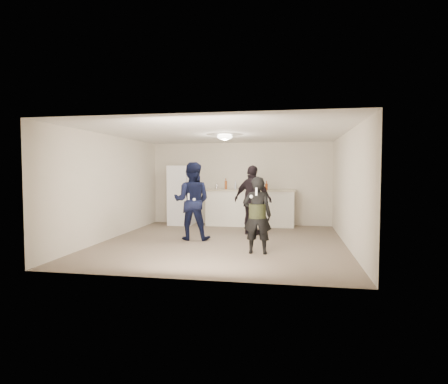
% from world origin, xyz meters
% --- Properties ---
extents(floor, '(6.00, 6.00, 0.00)m').
position_xyz_m(floor, '(0.00, 0.00, 0.00)').
color(floor, '#6B5B4C').
rests_on(floor, ground).
extents(ceiling, '(6.00, 6.00, 0.00)m').
position_xyz_m(ceiling, '(0.00, 0.00, 2.50)').
color(ceiling, silver).
rests_on(ceiling, wall_back).
extents(wall_back, '(6.00, 0.00, 6.00)m').
position_xyz_m(wall_back, '(0.00, 3.00, 1.25)').
color(wall_back, beige).
rests_on(wall_back, floor).
extents(wall_front, '(6.00, 0.00, 6.00)m').
position_xyz_m(wall_front, '(0.00, -3.00, 1.25)').
color(wall_front, beige).
rests_on(wall_front, floor).
extents(wall_left, '(0.00, 6.00, 6.00)m').
position_xyz_m(wall_left, '(-2.75, 0.00, 1.25)').
color(wall_left, beige).
rests_on(wall_left, floor).
extents(wall_right, '(0.00, 6.00, 6.00)m').
position_xyz_m(wall_right, '(2.75, 0.00, 1.25)').
color(wall_right, beige).
rests_on(wall_right, floor).
extents(counter, '(2.60, 0.56, 1.05)m').
position_xyz_m(counter, '(0.34, 2.67, 0.53)').
color(counter, white).
rests_on(counter, floor).
extents(counter_top, '(2.68, 0.64, 0.04)m').
position_xyz_m(counter_top, '(0.34, 2.67, 1.07)').
color(counter_top, beige).
rests_on(counter_top, counter).
extents(fridge, '(0.70, 0.70, 1.80)m').
position_xyz_m(fridge, '(-1.76, 2.60, 0.90)').
color(fridge, white).
rests_on(fridge, floor).
extents(fridge_handle, '(0.02, 0.02, 0.60)m').
position_xyz_m(fridge_handle, '(-1.48, 2.23, 1.30)').
color(fridge_handle, silver).
rests_on(fridge_handle, fridge).
extents(ceiling_dome, '(0.36, 0.36, 0.16)m').
position_xyz_m(ceiling_dome, '(0.00, 0.30, 2.45)').
color(ceiling_dome, white).
rests_on(ceiling_dome, ceiling).
extents(shaker, '(0.08, 0.08, 0.17)m').
position_xyz_m(shaker, '(-0.67, 2.70, 1.18)').
color(shaker, silver).
rests_on(shaker, counter_top).
extents(man, '(0.93, 0.74, 1.85)m').
position_xyz_m(man, '(-0.78, 0.22, 0.92)').
color(man, '#0E143C').
rests_on(man, floor).
extents(woman, '(0.56, 0.37, 1.53)m').
position_xyz_m(woman, '(0.89, -1.02, 0.77)').
color(woman, black).
rests_on(woman, floor).
extents(camo_shorts, '(0.34, 0.34, 0.28)m').
position_xyz_m(camo_shorts, '(0.89, -1.02, 0.85)').
color(camo_shorts, '#313B1A').
rests_on(camo_shorts, woman).
extents(spectator, '(1.14, 0.79, 1.79)m').
position_xyz_m(spectator, '(0.58, 1.17, 0.89)').
color(spectator, black).
rests_on(spectator, floor).
extents(remote_man, '(0.04, 0.04, 0.15)m').
position_xyz_m(remote_man, '(-0.78, -0.06, 1.05)').
color(remote_man, white).
rests_on(remote_man, man).
extents(nunchuk_man, '(0.07, 0.07, 0.07)m').
position_xyz_m(nunchuk_man, '(-0.66, -0.03, 0.98)').
color(nunchuk_man, white).
rests_on(nunchuk_man, man).
extents(remote_woman, '(0.04, 0.04, 0.15)m').
position_xyz_m(remote_woman, '(0.89, -1.27, 1.25)').
color(remote_woman, white).
rests_on(remote_woman, woman).
extents(nunchuk_woman, '(0.07, 0.07, 0.07)m').
position_xyz_m(nunchuk_woman, '(0.79, -1.24, 1.15)').
color(nunchuk_woman, silver).
rests_on(nunchuk_woman, woman).
extents(bottle_cluster, '(1.31, 0.27, 0.26)m').
position_xyz_m(bottle_cluster, '(0.22, 2.62, 1.20)').
color(bottle_cluster, '#954315').
rests_on(bottle_cluster, counter_top).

